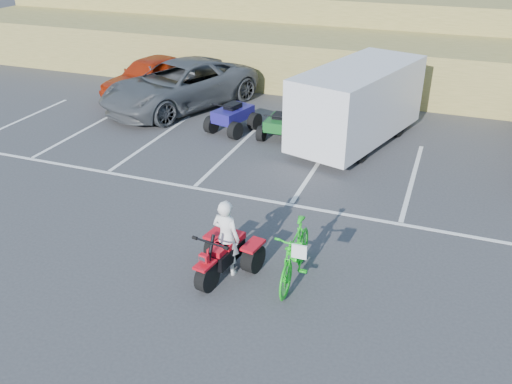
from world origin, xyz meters
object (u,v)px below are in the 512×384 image
(red_car, at_px, (150,75))
(quad_atv_green, at_px, (278,138))
(green_dirt_bike, at_px, (295,253))
(grey_pickup, at_px, (180,85))
(rider, at_px, (226,237))
(quad_atv_blue, at_px, (233,131))
(red_trike_atv, at_px, (223,275))
(cargo_trailer, at_px, (358,103))

(red_car, relative_size, quad_atv_green, 3.09)
(green_dirt_bike, distance_m, grey_pickup, 11.37)
(grey_pickup, xyz_separation_m, quad_atv_green, (4.43, -1.67, -0.85))
(red_car, bearing_deg, quad_atv_green, -11.03)
(rider, relative_size, quad_atv_blue, 0.99)
(red_trike_atv, height_order, rider, rider)
(red_trike_atv, bearing_deg, red_car, 136.05)
(red_trike_atv, height_order, green_dirt_bike, green_dirt_bike)
(rider, bearing_deg, quad_atv_green, -70.12)
(quad_atv_green, bearing_deg, green_dirt_bike, -68.81)
(grey_pickup, distance_m, red_car, 2.24)
(green_dirt_bike, height_order, red_car, red_car)
(red_trike_atv, distance_m, red_car, 12.93)
(rider, xyz_separation_m, red_car, (-7.74, 10.20, -0.07))
(grey_pickup, relative_size, quad_atv_green, 4.32)
(green_dirt_bike, height_order, quad_atv_blue, green_dirt_bike)
(grey_pickup, bearing_deg, red_car, 172.53)
(green_dirt_bike, height_order, quad_atv_green, green_dirt_bike)
(quad_atv_blue, bearing_deg, quad_atv_green, 13.14)
(red_trike_atv, relative_size, green_dirt_bike, 0.77)
(rider, bearing_deg, grey_pickup, -48.02)
(red_trike_atv, relative_size, red_car, 0.36)
(rider, bearing_deg, red_trike_atv, 90.00)
(rider, xyz_separation_m, quad_atv_blue, (-2.98, 7.43, -0.81))
(red_car, distance_m, cargo_trailer, 9.08)
(rider, height_order, quad_atv_green, rider)
(cargo_trailer, relative_size, quad_atv_green, 3.93)
(cargo_trailer, bearing_deg, rider, -80.73)
(rider, distance_m, green_dirt_bike, 1.39)
(quad_atv_blue, relative_size, quad_atv_green, 1.16)
(red_car, height_order, cargo_trailer, cargo_trailer)
(rider, distance_m, cargo_trailer, 7.96)
(rider, height_order, cargo_trailer, cargo_trailer)
(grey_pickup, distance_m, quad_atv_blue, 3.37)
(red_trike_atv, bearing_deg, green_dirt_bike, 24.78)
(rider, distance_m, quad_atv_green, 7.57)
(grey_pickup, relative_size, cargo_trailer, 1.10)
(red_trike_atv, bearing_deg, quad_atv_blue, 120.67)
(cargo_trailer, bearing_deg, grey_pickup, -173.22)
(quad_atv_blue, bearing_deg, red_trike_atv, -54.35)
(grey_pickup, relative_size, quad_atv_blue, 3.72)
(red_trike_atv, height_order, cargo_trailer, cargo_trailer)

